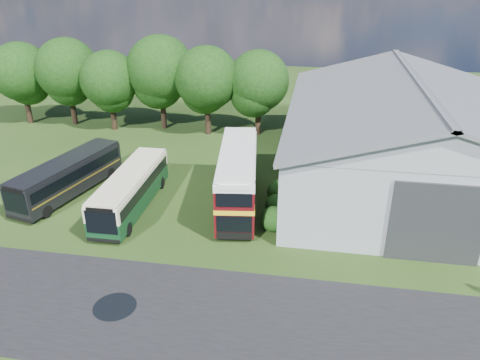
% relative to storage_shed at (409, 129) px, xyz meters
% --- Properties ---
extents(ground, '(120.00, 120.00, 0.00)m').
position_rel_storage_shed_xyz_m(ground, '(-15.00, -15.98, -4.17)').
color(ground, '#1E3210').
rests_on(ground, ground).
extents(asphalt_road, '(60.00, 8.00, 0.02)m').
position_rel_storage_shed_xyz_m(asphalt_road, '(-12.00, -18.98, -4.17)').
color(asphalt_road, black).
rests_on(asphalt_road, ground).
extents(puddle, '(2.20, 2.20, 0.01)m').
position_rel_storage_shed_xyz_m(puddle, '(-16.50, -18.98, -4.17)').
color(puddle, black).
rests_on(puddle, ground).
extents(storage_shed, '(18.80, 24.80, 8.15)m').
position_rel_storage_shed_xyz_m(storage_shed, '(0.00, 0.00, 0.00)').
color(storage_shed, gray).
rests_on(storage_shed, ground).
extents(tree_far_left, '(6.12, 6.12, 8.64)m').
position_rel_storage_shed_xyz_m(tree_far_left, '(-38.00, 8.02, 1.40)').
color(tree_far_left, black).
rests_on(tree_far_left, ground).
extents(tree_left_a, '(6.46, 6.46, 9.12)m').
position_rel_storage_shed_xyz_m(tree_left_a, '(-33.00, 8.52, 1.71)').
color(tree_left_a, black).
rests_on(tree_left_a, ground).
extents(tree_left_b, '(5.78, 5.78, 8.16)m').
position_rel_storage_shed_xyz_m(tree_left_b, '(-28.00, 7.52, 1.09)').
color(tree_left_b, black).
rests_on(tree_left_b, ground).
extents(tree_mid, '(6.80, 6.80, 9.60)m').
position_rel_storage_shed_xyz_m(tree_mid, '(-23.00, 8.82, 2.02)').
color(tree_mid, black).
rests_on(tree_mid, ground).
extents(tree_right_a, '(6.26, 6.26, 8.83)m').
position_rel_storage_shed_xyz_m(tree_right_a, '(-18.00, 7.82, 1.52)').
color(tree_right_a, black).
rests_on(tree_right_a, ground).
extents(tree_right_b, '(5.98, 5.98, 8.45)m').
position_rel_storage_shed_xyz_m(tree_right_b, '(-13.00, 8.62, 1.27)').
color(tree_right_b, black).
rests_on(tree_right_b, ground).
extents(shrub_front, '(1.70, 1.70, 1.70)m').
position_rel_storage_shed_xyz_m(shrub_front, '(-9.40, -9.98, -4.17)').
color(shrub_front, '#194714').
rests_on(shrub_front, ground).
extents(shrub_mid, '(1.60, 1.60, 1.60)m').
position_rel_storage_shed_xyz_m(shrub_mid, '(-9.40, -7.98, -4.17)').
color(shrub_mid, '#194714').
rests_on(shrub_mid, ground).
extents(shrub_back, '(1.80, 1.80, 1.80)m').
position_rel_storage_shed_xyz_m(shrub_back, '(-9.40, -5.98, -4.17)').
color(shrub_back, '#194714').
rests_on(shrub_back, ground).
extents(bus_green_single, '(2.49, 9.99, 2.74)m').
position_rel_storage_shed_xyz_m(bus_green_single, '(-19.54, -8.82, -2.71)').
color(bus_green_single, black).
rests_on(bus_green_single, ground).
extents(bus_maroon_double, '(3.83, 10.22, 4.29)m').
position_rel_storage_shed_xyz_m(bus_maroon_double, '(-12.26, -7.19, -2.03)').
color(bus_maroon_double, black).
rests_on(bus_maroon_double, ground).
extents(bus_dark_single, '(4.48, 10.24, 2.75)m').
position_rel_storage_shed_xyz_m(bus_dark_single, '(-25.05, -7.42, -2.70)').
color(bus_dark_single, black).
rests_on(bus_dark_single, ground).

